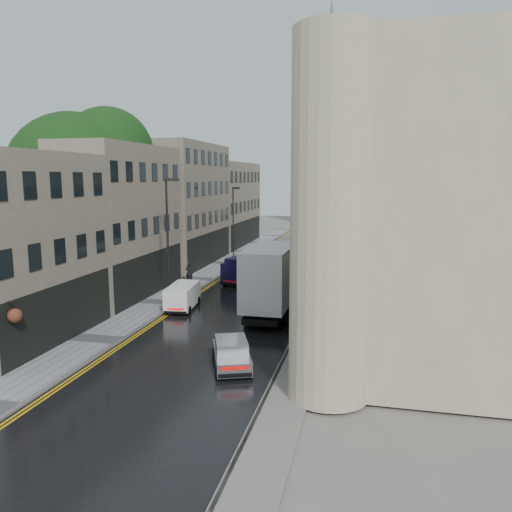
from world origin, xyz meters
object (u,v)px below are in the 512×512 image
at_px(lamp_post_near, 168,241).
at_px(tree_far, 155,204).
at_px(navy_van, 225,271).
at_px(white_lorry, 247,286).
at_px(tree_near, 76,203).
at_px(silver_hatchback, 218,363).
at_px(pedestrian, 189,273).
at_px(lamp_post_far, 233,225).
at_px(white_van, 166,301).
at_px(cream_bus, 262,271).

bearing_deg(lamp_post_near, tree_far, 99.74).
bearing_deg(navy_van, white_lorry, -55.57).
bearing_deg(navy_van, tree_near, -136.87).
height_order(tree_near, tree_far, tree_near).
xyz_separation_m(silver_hatchback, pedestrian, (-8.06, 18.06, 0.31)).
height_order(lamp_post_near, lamp_post_far, lamp_post_near).
bearing_deg(lamp_post_far, navy_van, -57.41).
xyz_separation_m(pedestrian, lamp_post_near, (0.61, -5.70, 3.40)).
distance_m(silver_hatchback, pedestrian, 19.78).
height_order(white_van, lamp_post_near, lamp_post_near).
xyz_separation_m(silver_hatchback, white_van, (-6.38, 9.33, 0.18)).
bearing_deg(white_lorry, cream_bus, 96.96).
bearing_deg(cream_bus, pedestrian, -174.20).
distance_m(tree_near, pedestrian, 10.39).
xyz_separation_m(cream_bus, white_van, (-4.41, -9.17, -0.49)).
distance_m(silver_hatchback, navy_van, 19.24).
bearing_deg(cream_bus, lamp_post_near, -130.07).
bearing_deg(cream_bus, navy_van, -179.06).
relative_size(white_lorry, lamp_post_near, 1.01).
distance_m(tree_far, silver_hatchback, 29.80).
height_order(navy_van, lamp_post_far, lamp_post_far).
relative_size(white_lorry, lamp_post_far, 1.14).
height_order(tree_far, silver_hatchback, tree_far).
xyz_separation_m(cream_bus, white_lorry, (1.16, -9.84, 0.94)).
relative_size(tree_far, lamp_post_near, 1.45).
xyz_separation_m(cream_bus, lamp_post_far, (-5.50, 11.11, 2.57)).
bearing_deg(silver_hatchback, white_van, 103.67).
relative_size(white_van, pedestrian, 2.12).
xyz_separation_m(tree_near, navy_van, (9.45, 5.98, -5.77)).
bearing_deg(lamp_post_near, navy_van, 51.80).
bearing_deg(pedestrian, silver_hatchback, 114.26).
xyz_separation_m(tree_near, pedestrian, (6.52, 5.50, -5.94)).
relative_size(tree_far, white_van, 3.33).
distance_m(tree_near, lamp_post_near, 7.57).
bearing_deg(lamp_post_far, silver_hatchback, -55.19).
bearing_deg(tree_near, white_lorry, -15.82).
bearing_deg(silver_hatchback, lamp_post_near, 100.38).
xyz_separation_m(lamp_post_near, lamp_post_far, (-0.02, 17.25, -0.47)).
distance_m(tree_far, pedestrian, 11.06).
bearing_deg(white_lorry, lamp_post_near, 151.13).
distance_m(tree_near, lamp_post_far, 18.72).
relative_size(tree_near, pedestrian, 7.87).
bearing_deg(white_lorry, tree_far, 128.80).
distance_m(lamp_post_near, lamp_post_far, 17.26).
bearing_deg(navy_van, lamp_post_far, 112.78).
xyz_separation_m(navy_van, pedestrian, (-2.93, -0.48, -0.18)).
distance_m(tree_far, lamp_post_near, 14.98).
bearing_deg(lamp_post_near, cream_bus, 30.65).
bearing_deg(white_van, lamp_post_far, 86.91).
bearing_deg(lamp_post_near, white_lorry, -46.73).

